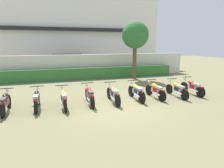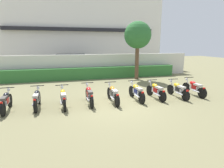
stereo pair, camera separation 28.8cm
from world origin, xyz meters
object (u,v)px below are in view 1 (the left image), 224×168
object	(u,v)px
motorcycle_in_row_6	(155,90)
tree_near_inspector	(135,36)
motorcycle_in_row_8	(192,87)
parked_car	(70,64)
motorcycle_in_row_0	(5,102)
motorcycle_in_row_1	(37,99)
motorcycle_in_row_3	(90,95)
motorcycle_in_row_2	(64,98)
motorcycle_in_row_5	(136,91)
motorcycle_in_row_4	(113,94)
motorcycle_in_row_7	(177,89)

from	to	relation	value
motorcycle_in_row_6	tree_near_inspector	bearing A→B (deg)	-16.14
motorcycle_in_row_8	parked_car	bearing A→B (deg)	30.63
tree_near_inspector	motorcycle_in_row_0	distance (m)	10.42
tree_near_inspector	motorcycle_in_row_8	world-z (taller)	tree_near_inspector
parked_car	tree_near_inspector	distance (m)	7.15
motorcycle_in_row_6	parked_car	bearing A→B (deg)	16.38
parked_car	motorcycle_in_row_1	xyz separation A→B (m)	(-2.14, -9.98, -0.49)
motorcycle_in_row_8	motorcycle_in_row_3	bearing A→B (deg)	89.13
motorcycle_in_row_1	motorcycle_in_row_2	world-z (taller)	same
tree_near_inspector	motorcycle_in_row_5	bearing A→B (deg)	-112.46
motorcycle_in_row_3	motorcycle_in_row_8	world-z (taller)	motorcycle_in_row_3
motorcycle_in_row_1	motorcycle_in_row_4	bearing A→B (deg)	-92.01
motorcycle_in_row_3	motorcycle_in_row_4	size ratio (longest dim) A/B	1.01
motorcycle_in_row_0	motorcycle_in_row_3	distance (m)	3.59
motorcycle_in_row_5	motorcycle_in_row_8	bearing A→B (deg)	-91.72
motorcycle_in_row_5	motorcycle_in_row_8	size ratio (longest dim) A/B	0.96
motorcycle_in_row_2	motorcycle_in_row_5	world-z (taller)	same
parked_car	motorcycle_in_row_2	distance (m)	10.19
motorcycle_in_row_0	motorcycle_in_row_3	size ratio (longest dim) A/B	0.94
motorcycle_in_row_2	motorcycle_in_row_6	world-z (taller)	motorcycle_in_row_2
motorcycle_in_row_0	motorcycle_in_row_4	distance (m)	4.75
parked_car	motorcycle_in_row_3	distance (m)	10.00
motorcycle_in_row_2	motorcycle_in_row_8	xyz separation A→B (m)	(7.14, 0.15, -0.00)
parked_car	motorcycle_in_row_4	world-z (taller)	parked_car
motorcycle_in_row_7	motorcycle_in_row_5	bearing A→B (deg)	85.95
motorcycle_in_row_7	parked_car	bearing A→B (deg)	25.33
motorcycle_in_row_7	tree_near_inspector	bearing A→B (deg)	-0.10
tree_near_inspector	motorcycle_in_row_2	distance (m)	8.69
motorcycle_in_row_6	motorcycle_in_row_7	size ratio (longest dim) A/B	0.95
motorcycle_in_row_2	motorcycle_in_row_4	size ratio (longest dim) A/B	0.96
tree_near_inspector	motorcycle_in_row_1	bearing A→B (deg)	-142.30
parked_car	tree_near_inspector	world-z (taller)	tree_near_inspector
tree_near_inspector	motorcycle_in_row_2	xyz separation A→B (m)	(-5.92, -5.60, -3.03)
motorcycle_in_row_7	motorcycle_in_row_8	bearing A→B (deg)	-82.95
motorcycle_in_row_5	motorcycle_in_row_3	bearing A→B (deg)	87.31
motorcycle_in_row_7	motorcycle_in_row_2	bearing A→B (deg)	89.00
motorcycle_in_row_0	motorcycle_in_row_8	xyz separation A→B (m)	(9.52, 0.07, -0.00)
motorcycle_in_row_1	motorcycle_in_row_6	bearing A→B (deg)	-90.44
motorcycle_in_row_0	parked_car	bearing A→B (deg)	-20.42
motorcycle_in_row_4	motorcycle_in_row_6	distance (m)	2.37
motorcycle_in_row_3	motorcycle_in_row_5	world-z (taller)	motorcycle_in_row_3
motorcycle_in_row_8	motorcycle_in_row_7	bearing A→B (deg)	96.97
tree_near_inspector	motorcycle_in_row_1	distance (m)	9.42
motorcycle_in_row_0	motorcycle_in_row_7	size ratio (longest dim) A/B	0.95
motorcycle_in_row_2	motorcycle_in_row_5	distance (m)	3.65
motorcycle_in_row_1	motorcycle_in_row_6	size ratio (longest dim) A/B	1.00
tree_near_inspector	motorcycle_in_row_4	xyz separation A→B (m)	(-3.55, -5.58, -3.03)
motorcycle_in_row_2	motorcycle_in_row_6	xyz separation A→B (m)	(4.74, 0.10, -0.01)
motorcycle_in_row_0	motorcycle_in_row_2	distance (m)	2.38
tree_near_inspector	motorcycle_in_row_1	xyz separation A→B (m)	(-7.06, -5.46, -3.03)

